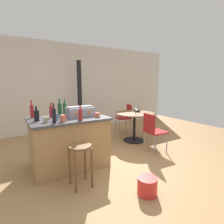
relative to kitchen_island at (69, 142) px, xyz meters
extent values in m
plane|color=#A37A4C|center=(0.77, -0.41, -0.45)|extent=(8.80, 8.80, 0.00)
cube|color=beige|center=(0.77, 2.53, 0.90)|extent=(8.00, 0.10, 2.70)
cube|color=#A37A4C|center=(0.00, 0.00, -0.02)|extent=(1.25, 0.81, 0.85)
cube|color=#424247|center=(0.00, 0.00, 0.42)|extent=(1.31, 0.87, 0.04)
cylinder|color=brown|center=(0.06, -0.59, -0.15)|extent=(0.04, 0.04, 0.59)
cylinder|color=brown|center=(-0.19, -0.59, -0.15)|extent=(0.04, 0.04, 0.59)
cylinder|color=brown|center=(-0.19, -0.83, -0.15)|extent=(0.04, 0.04, 0.59)
cylinder|color=brown|center=(0.06, -0.83, -0.15)|extent=(0.04, 0.04, 0.59)
cylinder|color=brown|center=(-0.07, -0.71, 0.16)|extent=(0.33, 0.33, 0.03)
cylinder|color=black|center=(1.86, 0.47, -0.44)|extent=(0.55, 0.55, 0.02)
cylinder|color=black|center=(1.86, 0.47, -0.09)|extent=(0.07, 0.07, 0.71)
cylinder|color=brown|center=(1.86, 0.47, 0.28)|extent=(0.99, 0.99, 0.03)
cube|color=maroon|center=(1.79, -0.35, 0.01)|extent=(0.43, 0.43, 0.03)
cube|color=maroon|center=(1.61, -0.33, 0.21)|extent=(0.05, 0.36, 0.40)
cylinder|color=gray|center=(1.64, -0.17, -0.23)|extent=(0.02, 0.02, 0.44)
cylinder|color=gray|center=(1.61, -0.51, -0.23)|extent=(0.02, 0.02, 0.44)
cylinder|color=gray|center=(1.95, -0.53, -0.23)|extent=(0.02, 0.02, 0.44)
cylinder|color=gray|center=(1.98, -0.20, -0.23)|extent=(0.02, 0.02, 0.44)
cube|color=maroon|center=(2.06, 1.26, 0.00)|extent=(0.49, 0.49, 0.03)
cube|color=maroon|center=(2.25, 1.21, 0.20)|extent=(0.11, 0.35, 0.40)
cylinder|color=gray|center=(2.19, 1.05, -0.23)|extent=(0.02, 0.02, 0.43)
cylinder|color=gray|center=(2.27, 1.38, -0.23)|extent=(0.02, 0.02, 0.43)
cylinder|color=gray|center=(1.94, 1.46, -0.23)|extent=(0.02, 0.02, 0.43)
cylinder|color=gray|center=(1.86, 1.13, -0.23)|extent=(0.02, 0.02, 0.43)
cylinder|color=black|center=(0.99, 2.01, -0.42)|extent=(0.37, 0.37, 0.06)
cylinder|color=black|center=(0.99, 2.01, -0.09)|extent=(0.44, 0.44, 0.60)
cube|color=#2D2826|center=(0.99, 1.79, -0.09)|extent=(0.20, 0.02, 0.20)
cylinder|color=black|center=(0.99, 2.01, 0.95)|extent=(0.13, 0.13, 1.48)
cube|color=gray|center=(0.23, 0.02, 0.52)|extent=(0.48, 0.27, 0.16)
cube|color=gray|center=(0.23, 0.02, 0.62)|extent=(0.45, 0.16, 0.02)
cube|color=orange|center=(0.11, -0.12, 0.52)|extent=(0.04, 0.01, 0.04)
cube|color=orange|center=(0.35, -0.12, 0.52)|extent=(0.04, 0.01, 0.04)
cylinder|color=black|center=(-0.51, -0.01, 0.53)|extent=(0.08, 0.08, 0.17)
cylinder|color=black|center=(-0.51, -0.01, 0.65)|extent=(0.03, 0.03, 0.07)
cylinder|color=black|center=(-0.31, -0.31, 0.55)|extent=(0.06, 0.06, 0.22)
cylinder|color=black|center=(-0.31, -0.31, 0.71)|extent=(0.02, 0.02, 0.09)
cylinder|color=maroon|center=(0.10, -0.33, 0.53)|extent=(0.07, 0.07, 0.18)
cylinder|color=maroon|center=(0.10, -0.33, 0.65)|extent=(0.03, 0.03, 0.07)
cylinder|color=#194C23|center=(-0.07, 0.26, 0.56)|extent=(0.07, 0.07, 0.22)
cylinder|color=#194C23|center=(-0.07, 0.26, 0.71)|extent=(0.03, 0.03, 0.09)
cylinder|color=maroon|center=(-0.24, 0.20, 0.54)|extent=(0.07, 0.07, 0.19)
cylinder|color=maroon|center=(-0.24, 0.20, 0.67)|extent=(0.03, 0.03, 0.07)
cylinder|color=maroon|center=(-0.54, 0.32, 0.56)|extent=(0.06, 0.06, 0.22)
cylinder|color=maroon|center=(-0.54, 0.32, 0.71)|extent=(0.02, 0.02, 0.09)
cylinder|color=#194C23|center=(0.03, 0.29, 0.55)|extent=(0.06, 0.06, 0.22)
cylinder|color=#194C23|center=(0.03, 0.29, 0.71)|extent=(0.02, 0.02, 0.09)
cylinder|color=#DB6651|center=(0.45, -0.24, 0.48)|extent=(0.08, 0.08, 0.08)
torus|color=#DB6651|center=(0.50, -0.24, 0.49)|extent=(0.05, 0.01, 0.05)
cylinder|color=#4C7099|center=(-0.24, -0.11, 0.50)|extent=(0.08, 0.08, 0.11)
torus|color=#4C7099|center=(-0.19, -0.11, 0.50)|extent=(0.05, 0.01, 0.05)
cylinder|color=#DB6651|center=(-0.17, -0.27, 0.50)|extent=(0.08, 0.08, 0.11)
torus|color=#DB6651|center=(-0.12, -0.27, 0.50)|extent=(0.05, 0.01, 0.05)
cylinder|color=tan|center=(-0.41, -0.20, 0.49)|extent=(0.07, 0.07, 0.09)
torus|color=tan|center=(-0.37, -0.20, 0.49)|extent=(0.05, 0.01, 0.05)
cylinder|color=silver|center=(1.81, 0.36, 0.30)|extent=(0.06, 0.06, 0.00)
cylinder|color=silver|center=(1.81, 0.36, 0.34)|extent=(0.01, 0.01, 0.08)
ellipsoid|color=silver|center=(1.81, 0.36, 0.41)|extent=(0.07, 0.07, 0.06)
ellipsoid|color=#383838|center=(2.01, 0.55, 0.33)|extent=(0.18, 0.18, 0.07)
cylinder|color=red|center=(0.62, -1.37, -0.33)|extent=(0.27, 0.27, 0.24)
camera|label=1|loc=(-0.91, -2.96, 1.05)|focal=27.93mm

